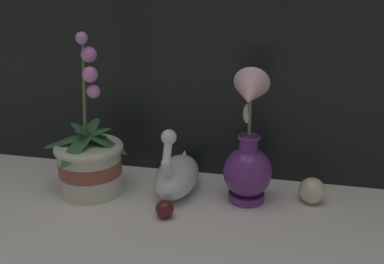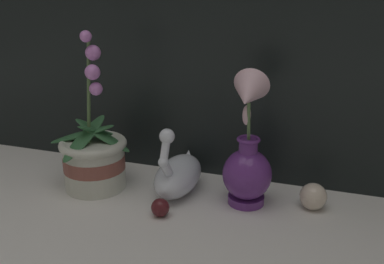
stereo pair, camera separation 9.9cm
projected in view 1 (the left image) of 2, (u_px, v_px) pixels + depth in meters
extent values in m
plane|color=silver|center=(174.00, 227.00, 0.92)|extent=(2.80, 2.80, 0.00)
cylinder|color=beige|center=(91.00, 168.00, 1.06)|extent=(0.15, 0.15, 0.12)
cylinder|color=brown|center=(90.00, 166.00, 1.05)|extent=(0.15, 0.15, 0.03)
torus|color=beige|center=(89.00, 148.00, 1.04)|extent=(0.16, 0.16, 0.02)
cylinder|color=#4C6B3D|center=(84.00, 93.00, 0.99)|extent=(0.01, 0.04, 0.24)
ellipsoid|color=#2D6038|center=(99.00, 139.00, 1.03)|extent=(0.14, 0.06, 0.08)
ellipsoid|color=#2D6038|center=(94.00, 135.00, 1.05)|extent=(0.06, 0.15, 0.08)
ellipsoid|color=#2D6038|center=(77.00, 138.00, 1.03)|extent=(0.17, 0.07, 0.06)
ellipsoid|color=#2D6038|center=(81.00, 142.00, 1.01)|extent=(0.07, 0.15, 0.09)
sphere|color=#C67AD1|center=(82.00, 38.00, 0.94)|extent=(0.03, 0.03, 0.03)
sphere|color=#C67AD1|center=(89.00, 55.00, 0.96)|extent=(0.03, 0.03, 0.03)
sphere|color=#C67AD1|center=(90.00, 75.00, 0.95)|extent=(0.03, 0.03, 0.03)
sphere|color=#C67AD1|center=(93.00, 91.00, 0.96)|extent=(0.03, 0.03, 0.03)
ellipsoid|color=silver|center=(177.00, 176.00, 1.06)|extent=(0.10, 0.19, 0.08)
cone|color=silver|center=(184.00, 160.00, 1.12)|extent=(0.05, 0.06, 0.06)
cylinder|color=silver|center=(169.00, 170.00, 0.98)|extent=(0.02, 0.05, 0.06)
sphere|color=silver|center=(166.00, 163.00, 0.95)|extent=(0.02, 0.02, 0.02)
cylinder|color=silver|center=(167.00, 150.00, 0.95)|extent=(0.02, 0.04, 0.06)
sphere|color=silver|center=(169.00, 137.00, 0.96)|extent=(0.03, 0.03, 0.03)
cylinder|color=#602D7F|center=(246.00, 196.00, 1.03)|extent=(0.08, 0.08, 0.02)
ellipsoid|color=#602D7F|center=(247.00, 172.00, 1.01)|extent=(0.11, 0.11, 0.12)
cylinder|color=#602D7F|center=(249.00, 144.00, 0.99)|extent=(0.04, 0.04, 0.03)
torus|color=#602D7F|center=(249.00, 137.00, 0.98)|extent=(0.05, 0.05, 0.01)
cylinder|color=#567A47|center=(249.00, 120.00, 0.96)|extent=(0.01, 0.02, 0.09)
cone|color=beige|center=(250.00, 92.00, 0.92)|extent=(0.08, 0.10, 0.10)
ellipsoid|color=beige|center=(247.00, 113.00, 0.96)|extent=(0.02, 0.02, 0.04)
sphere|color=beige|center=(312.00, 190.00, 1.01)|extent=(0.06, 0.06, 0.06)
sphere|color=#4C191E|center=(165.00, 209.00, 0.95)|extent=(0.04, 0.04, 0.04)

